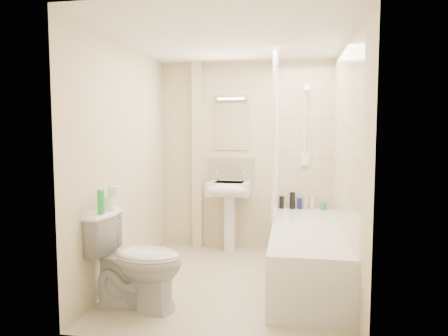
# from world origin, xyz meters

# --- Properties ---
(floor) EXTENTS (2.50, 2.50, 0.00)m
(floor) POSITION_xyz_m (0.00, 0.00, 0.00)
(floor) COLOR beige
(floor) RESTS_ON ground
(wall_back) EXTENTS (2.20, 0.02, 2.40)m
(wall_back) POSITION_xyz_m (0.00, 1.25, 1.20)
(wall_back) COLOR beige
(wall_back) RESTS_ON ground
(wall_left) EXTENTS (0.02, 2.50, 2.40)m
(wall_left) POSITION_xyz_m (-1.10, 0.00, 1.20)
(wall_left) COLOR beige
(wall_left) RESTS_ON ground
(wall_right) EXTENTS (0.02, 2.50, 2.40)m
(wall_right) POSITION_xyz_m (1.10, 0.00, 1.20)
(wall_right) COLOR beige
(wall_right) RESTS_ON ground
(ceiling) EXTENTS (2.20, 2.50, 0.02)m
(ceiling) POSITION_xyz_m (0.00, 0.00, 2.40)
(ceiling) COLOR white
(ceiling) RESTS_ON wall_back
(tile_back) EXTENTS (0.70, 0.01, 1.75)m
(tile_back) POSITION_xyz_m (0.75, 1.24, 1.42)
(tile_back) COLOR beige
(tile_back) RESTS_ON wall_back
(tile_right) EXTENTS (0.01, 2.10, 1.75)m
(tile_right) POSITION_xyz_m (1.09, 0.20, 1.42)
(tile_right) COLOR beige
(tile_right) RESTS_ON wall_right
(pipe_boxing) EXTENTS (0.12, 0.12, 2.40)m
(pipe_boxing) POSITION_xyz_m (-0.62, 1.19, 1.20)
(pipe_boxing) COLOR beige
(pipe_boxing) RESTS_ON ground
(splashback) EXTENTS (0.60, 0.02, 0.30)m
(splashback) POSITION_xyz_m (-0.18, 1.24, 1.03)
(splashback) COLOR beige
(splashback) RESTS_ON wall_back
(mirror) EXTENTS (0.46, 0.01, 0.60)m
(mirror) POSITION_xyz_m (-0.18, 1.24, 1.58)
(mirror) COLOR white
(mirror) RESTS_ON wall_back
(strip_light) EXTENTS (0.42, 0.07, 0.07)m
(strip_light) POSITION_xyz_m (-0.18, 1.22, 1.95)
(strip_light) COLOR silver
(strip_light) RESTS_ON wall_back
(bathtub) EXTENTS (0.70, 2.10, 0.55)m
(bathtub) POSITION_xyz_m (0.75, 0.20, 0.29)
(bathtub) COLOR white
(bathtub) RESTS_ON ground
(shower_screen) EXTENTS (0.04, 0.92, 1.80)m
(shower_screen) POSITION_xyz_m (0.40, 0.80, 1.45)
(shower_screen) COLOR white
(shower_screen) RESTS_ON bathtub
(shower_fixture) EXTENTS (0.10, 0.16, 0.99)m
(shower_fixture) POSITION_xyz_m (0.75, 1.19, 1.55)
(shower_fixture) COLOR white
(shower_fixture) RESTS_ON wall_back
(pedestal_sink) EXTENTS (0.52, 0.48, 1.01)m
(pedestal_sink) POSITION_xyz_m (-0.18, 1.01, 0.71)
(pedestal_sink) COLOR white
(pedestal_sink) RESTS_ON ground
(bottle_black_a) EXTENTS (0.06, 0.06, 0.15)m
(bottle_black_a) POSITION_xyz_m (0.47, 1.16, 0.63)
(bottle_black_a) COLOR black
(bottle_black_a) RESTS_ON bathtub
(bottle_black_b) EXTENTS (0.07, 0.07, 0.21)m
(bottle_black_b) POSITION_xyz_m (0.60, 1.16, 0.65)
(bottle_black_b) COLOR black
(bottle_black_b) RESTS_ON bathtub
(bottle_blue) EXTENTS (0.06, 0.06, 0.14)m
(bottle_blue) POSITION_xyz_m (0.69, 1.16, 0.62)
(bottle_blue) COLOR navy
(bottle_blue) RESTS_ON bathtub
(bottle_cream) EXTENTS (0.05, 0.05, 0.19)m
(bottle_cream) POSITION_xyz_m (0.77, 1.16, 0.64)
(bottle_cream) COLOR beige
(bottle_cream) RESTS_ON bathtub
(bottle_white_b) EXTENTS (0.05, 0.05, 0.16)m
(bottle_white_b) POSITION_xyz_m (0.85, 1.16, 0.63)
(bottle_white_b) COLOR white
(bottle_white_b) RESTS_ON bathtub
(bottle_green) EXTENTS (0.07, 0.07, 0.09)m
(bottle_green) POSITION_xyz_m (0.98, 1.16, 0.59)
(bottle_green) COLOR green
(bottle_green) RESTS_ON bathtub
(toilet) EXTENTS (0.59, 0.89, 0.84)m
(toilet) POSITION_xyz_m (-0.72, -0.70, 0.42)
(toilet) COLOR white
(toilet) RESTS_ON ground
(toilet_roll_lower) EXTENTS (0.11, 0.11, 0.11)m
(toilet_roll_lower) POSITION_xyz_m (-0.98, -0.65, 0.89)
(toilet_roll_lower) COLOR white
(toilet_roll_lower) RESTS_ON toilet
(toilet_roll_upper) EXTENTS (0.11, 0.11, 0.09)m
(toilet_roll_upper) POSITION_xyz_m (-0.95, -0.61, 0.99)
(toilet_roll_upper) COLOR white
(toilet_roll_upper) RESTS_ON toilet_roll_lower
(green_bottle) EXTENTS (0.06, 0.06, 0.19)m
(green_bottle) POSITION_xyz_m (-0.97, -0.80, 0.93)
(green_bottle) COLOR green
(green_bottle) RESTS_ON toilet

